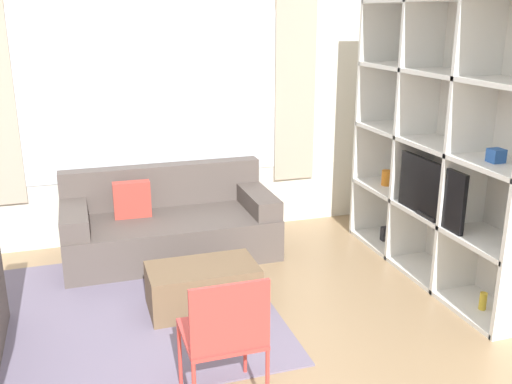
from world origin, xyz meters
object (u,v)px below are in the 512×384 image
at_px(shelving_unit, 444,146).
at_px(folding_chair, 225,331).
at_px(couch_main, 169,225).
at_px(ottoman, 203,287).

relative_size(shelving_unit, folding_chair, 2.71).
xyz_separation_m(couch_main, ottoman, (0.07, -1.17, -0.10)).
relative_size(couch_main, ottoman, 2.32).
bearing_deg(shelving_unit, folding_chair, -150.96).
xyz_separation_m(shelving_unit, folding_chair, (-2.23, -1.24, -0.64)).
distance_m(shelving_unit, couch_main, 2.59).
distance_m(shelving_unit, folding_chair, 2.62).
bearing_deg(couch_main, ottoman, -86.73).
distance_m(ottoman, folding_chair, 1.28).
bearing_deg(folding_chair, ottoman, -96.53).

